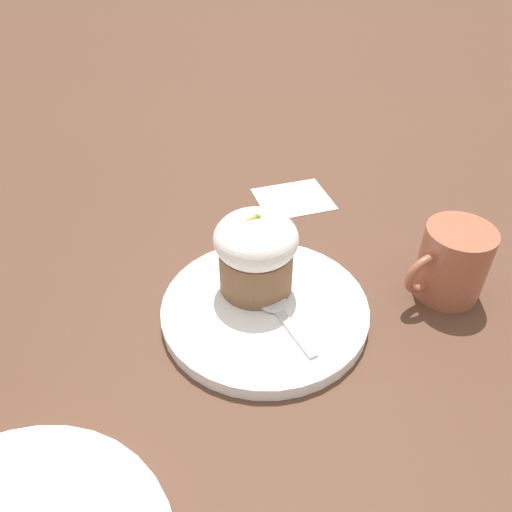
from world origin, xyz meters
TOP-DOWN VIEW (x-y plane):
  - ground_plane at (0.00, 0.00)m, footprint 4.00×4.00m
  - dessert_plate at (0.00, 0.00)m, footprint 0.23×0.23m
  - carrot_cake at (-0.01, -0.03)m, footprint 0.09×0.09m
  - spoon at (-0.01, 0.01)m, footprint 0.03×0.11m
  - coffee_cup at (-0.20, 0.06)m, footprint 0.11×0.08m
  - paper_napkin at (-0.15, -0.19)m, footprint 0.12×0.11m

SIDE VIEW (x-z plane):
  - ground_plane at x=0.00m, z-range 0.00..0.00m
  - paper_napkin at x=-0.15m, z-range 0.00..0.00m
  - dessert_plate at x=0.00m, z-range 0.00..0.02m
  - spoon at x=-0.01m, z-range 0.02..0.02m
  - coffee_cup at x=-0.20m, z-range 0.00..0.09m
  - carrot_cake at x=-0.01m, z-range 0.02..0.11m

